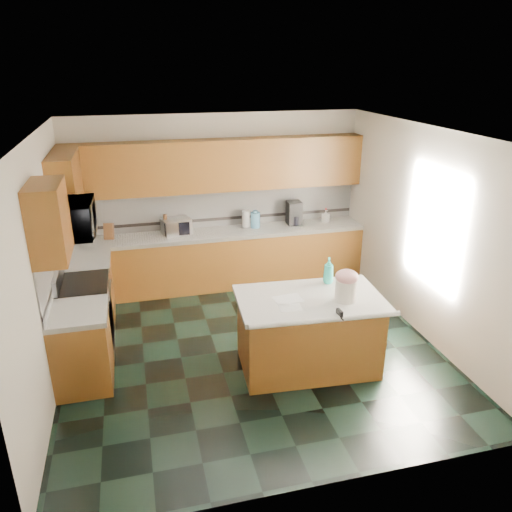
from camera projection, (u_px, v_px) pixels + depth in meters
name	position (u px, v px, depth m)	size (l,w,h in m)	color
floor	(251.00, 348.00, 6.39)	(4.60, 4.60, 0.00)	black
ceiling	(251.00, 133.00, 5.40)	(4.60, 4.60, 0.00)	white
wall_back	(217.00, 200.00, 7.99)	(4.60, 0.04, 2.70)	silver
wall_front	(323.00, 354.00, 3.80)	(4.60, 0.04, 2.70)	silver
wall_left	(42.00, 268.00, 5.37)	(0.04, 4.60, 2.70)	silver
wall_right	(426.00, 234.00, 6.42)	(0.04, 4.60, 2.70)	silver
back_base_cab	(222.00, 260.00, 8.04)	(4.60, 0.60, 0.86)	#41220D
back_countertop	(221.00, 233.00, 7.87)	(4.60, 0.64, 0.06)	white
back_upper_cab	(218.00, 165.00, 7.60)	(4.60, 0.33, 0.78)	#41220D
back_backsplash	(217.00, 207.00, 8.00)	(4.60, 0.02, 0.63)	silver
back_accent_band	(218.00, 219.00, 8.07)	(4.60, 0.01, 0.05)	black
left_base_cab_rear	(90.00, 292.00, 6.94)	(0.60, 0.82, 0.86)	#41220D
left_counter_rear	(86.00, 261.00, 6.77)	(0.64, 0.82, 0.06)	white
left_base_cab_front	(82.00, 350.00, 5.56)	(0.60, 0.72, 0.86)	#41220D
left_counter_front	(77.00, 313.00, 5.39)	(0.64, 0.72, 0.06)	white
left_backsplash	(53.00, 260.00, 5.91)	(0.02, 2.30, 0.63)	silver
left_accent_band	(56.00, 275.00, 5.98)	(0.01, 2.30, 0.05)	black
left_upper_cab_rear	(65.00, 184.00, 6.48)	(0.33, 1.09, 0.78)	#41220D
left_upper_cab_front	(49.00, 221.00, 4.97)	(0.33, 0.72, 0.78)	#41220D
range_body	(86.00, 318.00, 6.22)	(0.60, 0.76, 0.88)	#B7B7BC
range_oven_door	(111.00, 318.00, 6.30)	(0.02, 0.68, 0.55)	black
range_cooktop	(82.00, 284.00, 6.05)	(0.62, 0.78, 0.04)	black
range_handle	(110.00, 291.00, 6.17)	(0.02, 0.02, 0.66)	#B7B7BC
range_backguard	(58.00, 277.00, 5.95)	(0.06, 0.76, 0.18)	#B7B7BC
microwave	(72.00, 219.00, 5.75)	(0.73, 0.50, 0.41)	#B7B7BC
island_base	(308.00, 335.00, 5.86)	(1.56, 0.89, 0.86)	#41220D
island_top	(310.00, 300.00, 5.69)	(1.66, 0.99, 0.06)	white
island_bullnose	(326.00, 320.00, 5.25)	(0.06, 0.06, 1.66)	white
treat_jar	(346.00, 290.00, 5.57)	(0.24, 0.24, 0.25)	silver
treat_jar_lid	(347.00, 277.00, 5.51)	(0.26, 0.26, 0.16)	pink
treat_jar_knob	(347.00, 272.00, 5.49)	(0.03, 0.03, 0.08)	tan
treat_jar_knob_end_l	(344.00, 273.00, 5.48)	(0.05, 0.05, 0.05)	tan
treat_jar_knob_end_r	(351.00, 272.00, 5.50)	(0.05, 0.05, 0.05)	tan
soap_bottle_island	(329.00, 270.00, 5.99)	(0.12, 0.13, 0.32)	#24AF9F
paper_sheet_a	(291.00, 308.00, 5.44)	(0.24, 0.18, 0.00)	white
paper_sheet_b	(288.00, 299.00, 5.63)	(0.32, 0.24, 0.00)	white
clamp_body	(339.00, 314.00, 5.29)	(0.03, 0.11, 0.10)	black
clamp_handle	(342.00, 318.00, 5.24)	(0.02, 0.02, 0.07)	black
knife_block	(109.00, 231.00, 7.47)	(0.14, 0.11, 0.25)	#472814
utensil_crock	(166.00, 230.00, 7.71)	(0.10, 0.10, 0.13)	black
utensil_bundle	(165.00, 220.00, 7.65)	(0.06, 0.06, 0.19)	#472814
toaster_oven	(176.00, 226.00, 7.70)	(0.42, 0.28, 0.24)	#B7B7BC
toaster_oven_door	(177.00, 229.00, 7.58)	(0.38, 0.01, 0.20)	black
paper_towel	(246.00, 219.00, 7.99)	(0.12, 0.12, 0.28)	white
paper_towel_base	(246.00, 227.00, 8.04)	(0.18, 0.18, 0.01)	#B7B7BC
water_jug	(255.00, 220.00, 7.99)	(0.15, 0.15, 0.25)	#5497BF
water_jug_neck	(255.00, 211.00, 7.94)	(0.07, 0.07, 0.04)	#5497BF
coffee_maker	(294.00, 213.00, 8.14)	(0.22, 0.25, 0.38)	black
coffee_carafe	(295.00, 220.00, 8.13)	(0.16, 0.16, 0.16)	black
soap_bottle_back	(326.00, 216.00, 8.27)	(0.09, 0.10, 0.21)	white
soap_back_cap	(326.00, 209.00, 8.22)	(0.02, 0.02, 0.03)	red
window_light_proxy	(434.00, 228.00, 6.18)	(0.02, 1.40, 1.10)	white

